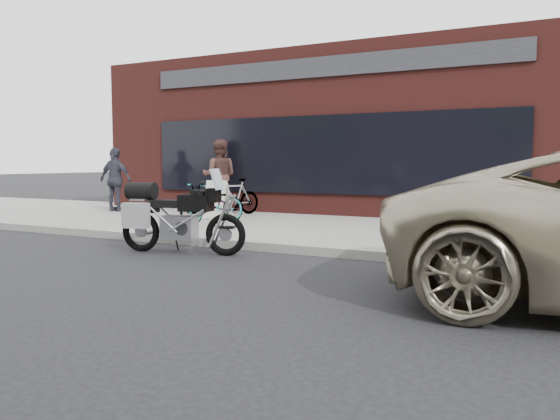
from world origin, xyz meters
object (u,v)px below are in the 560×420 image
at_px(motorcycle, 173,217).
at_px(bicycle_front, 213,204).
at_px(bicycle_rear, 235,197).
at_px(sandwich_sign, 217,200).
at_px(cafe_patron_right, 116,180).
at_px(cafe_patron_left, 219,176).
at_px(cafe_table, 197,201).

height_order(motorcycle, bicycle_front, motorcycle).
bearing_deg(bicycle_rear, motorcycle, -49.12).
xyz_separation_m(motorcycle, sandwich_sign, (-1.64, 3.78, 0.00)).
bearing_deg(sandwich_sign, cafe_patron_right, 174.64).
distance_m(bicycle_rear, sandwich_sign, 0.93).
xyz_separation_m(bicycle_rear, cafe_patron_left, (-0.90, 0.68, 0.52)).
bearing_deg(cafe_table, cafe_patron_right, -169.60).
bearing_deg(bicycle_rear, bicycle_front, -50.66).
distance_m(bicycle_rear, cafe_patron_right, 3.60).
height_order(bicycle_front, cafe_patron_left, cafe_patron_left).
bearing_deg(motorcycle, cafe_patron_right, 130.72).
bearing_deg(motorcycle, sandwich_sign, 102.79).
bearing_deg(cafe_table, bicycle_rear, 3.55).
xyz_separation_m(cafe_patron_left, cafe_patron_right, (-2.64, -1.19, -0.11)).
bearing_deg(cafe_patron_right, cafe_table, -172.00).
height_order(bicycle_rear, cafe_patron_left, cafe_patron_left).
height_order(cafe_table, cafe_patron_right, cafe_patron_right).
xyz_separation_m(motorcycle, bicycle_rear, (-1.72, 4.71, 0.01)).
relative_size(bicycle_front, sandwich_sign, 1.85).
height_order(motorcycle, cafe_patron_right, cafe_patron_right).
height_order(sandwich_sign, cafe_patron_left, cafe_patron_left).
height_order(bicycle_front, bicycle_rear, bicycle_rear).
distance_m(bicycle_front, bicycle_rear, 2.06).
distance_m(cafe_table, cafe_patron_left, 1.02).
bearing_deg(motorcycle, cafe_patron_left, 105.28).
xyz_separation_m(bicycle_front, cafe_patron_left, (-1.56, 2.63, 0.54)).
bearing_deg(cafe_table, motorcycle, -58.36).
bearing_deg(bicycle_front, cafe_patron_right, 179.35).
relative_size(sandwich_sign, cafe_patron_right, 0.52).
xyz_separation_m(bicycle_rear, cafe_table, (-1.14, -0.07, -0.13)).
distance_m(motorcycle, sandwich_sign, 4.12).
bearing_deg(cafe_patron_right, bicycle_front, 158.58).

